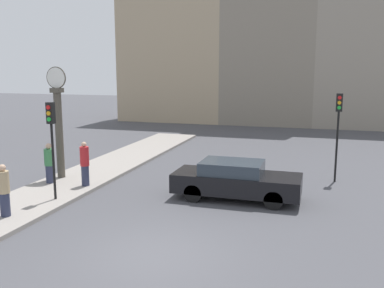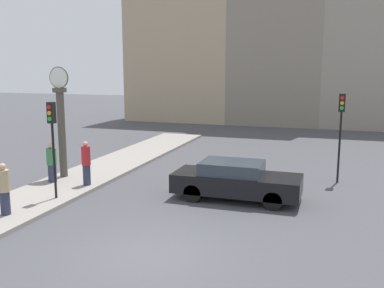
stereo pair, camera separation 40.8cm
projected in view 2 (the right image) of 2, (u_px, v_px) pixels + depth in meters
name	position (u px, v px, depth m)	size (l,w,h in m)	color
ground_plane	(147.00, 255.00, 11.27)	(120.00, 120.00, 0.00)	#47474C
sidewalk_corner	(110.00, 166.00, 21.11)	(2.87, 21.19, 0.14)	gray
building_row	(279.00, 35.00, 36.60)	(28.07, 5.00, 18.06)	tan
sedan_car	(236.00, 180.00, 15.92)	(4.71, 1.82, 1.45)	black
traffic_light_near	(52.00, 130.00, 15.31)	(0.26, 0.24, 3.53)	black
traffic_light_far	(341.00, 120.00, 17.93)	(0.26, 0.24, 3.82)	black
street_clock	(61.00, 124.00, 18.49)	(0.93, 0.42, 4.78)	#4C473D
pedestrian_tan_coat	(4.00, 189.00, 13.83)	(0.36, 0.36, 1.71)	#2D334C
pedestrian_green_hoodie	(52.00, 163.00, 17.87)	(0.41, 0.41, 1.67)	#2D334C
pedestrian_red_top	(86.00, 163.00, 17.36)	(0.36, 0.36, 1.81)	#2D334C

